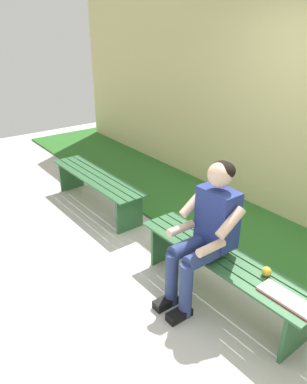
% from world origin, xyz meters
% --- Properties ---
extents(ground_plane, '(10.00, 7.00, 0.04)m').
position_xyz_m(ground_plane, '(1.09, 1.00, -0.02)').
color(ground_plane, beige).
extents(grass_strip, '(9.00, 1.67, 0.03)m').
position_xyz_m(grass_strip, '(1.09, -1.18, 0.01)').
color(grass_strip, '#2D6B28').
rests_on(grass_strip, ground).
extents(bench_near, '(1.73, 0.43, 0.44)m').
position_xyz_m(bench_near, '(0.00, 0.00, 0.34)').
color(bench_near, '#2D6038').
rests_on(bench_near, ground).
extents(bench_far, '(1.72, 0.43, 0.44)m').
position_xyz_m(bench_far, '(2.18, 0.00, 0.33)').
color(bench_far, '#2D6038').
rests_on(bench_far, ground).
extents(person_seated, '(0.50, 0.69, 1.24)m').
position_xyz_m(person_seated, '(0.11, 0.10, 0.68)').
color(person_seated, navy).
rests_on(person_seated, ground).
extents(apple, '(0.08, 0.08, 0.08)m').
position_xyz_m(apple, '(-0.38, -0.08, 0.48)').
color(apple, gold).
rests_on(apple, bench_near).
extents(book_open, '(0.42, 0.17, 0.02)m').
position_xyz_m(book_open, '(-0.64, 0.03, 0.45)').
color(book_open, white).
rests_on(book_open, bench_near).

